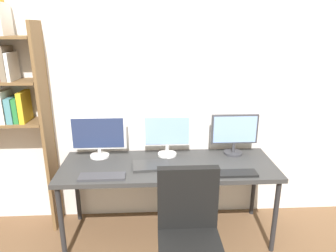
% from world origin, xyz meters
% --- Properties ---
extents(wall_back, '(4.34, 0.10, 2.60)m').
position_xyz_m(wall_back, '(0.00, 1.02, 1.30)').
color(wall_back, silver).
rests_on(wall_back, ground_plane).
extents(desk, '(1.94, 0.68, 0.74)m').
position_xyz_m(desk, '(0.00, 0.60, 0.69)').
color(desk, '#333333').
rests_on(desk, ground_plane).
extents(office_chair, '(0.52, 0.52, 0.99)m').
position_xyz_m(office_chair, '(0.11, -0.13, 0.40)').
color(office_chair, '#2D2D33').
rests_on(office_chair, ground_plane).
extents(monitor_left, '(0.52, 0.18, 0.40)m').
position_xyz_m(monitor_left, '(-0.65, 0.81, 0.96)').
color(monitor_left, silver).
rests_on(monitor_left, desk).
extents(monitor_center, '(0.45, 0.18, 0.40)m').
position_xyz_m(monitor_center, '(0.00, 0.81, 0.96)').
color(monitor_center, silver).
rests_on(monitor_center, desk).
extents(monitor_right, '(0.45, 0.18, 0.40)m').
position_xyz_m(monitor_right, '(0.65, 0.81, 0.96)').
color(monitor_right, '#38383D').
rests_on(monitor_right, desk).
extents(keyboard_left, '(0.38, 0.13, 0.02)m').
position_xyz_m(keyboard_left, '(-0.56, 0.37, 0.75)').
color(keyboard_left, '#38383D').
rests_on(keyboard_left, desk).
extents(keyboard_right, '(0.36, 0.13, 0.02)m').
position_xyz_m(keyboard_right, '(0.56, 0.37, 0.75)').
color(keyboard_right, black).
rests_on(keyboard_right, desk).
extents(computer_mouse, '(0.06, 0.10, 0.03)m').
position_xyz_m(computer_mouse, '(0.02, 0.36, 0.76)').
color(computer_mouse, silver).
rests_on(computer_mouse, desk).
extents(laptop_closed, '(0.34, 0.25, 0.02)m').
position_xyz_m(laptop_closed, '(-0.16, 0.56, 0.75)').
color(laptop_closed, '#2D2D2D').
rests_on(laptop_closed, desk).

